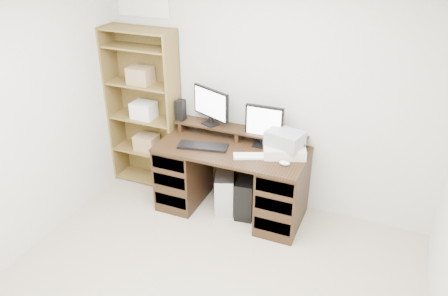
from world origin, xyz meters
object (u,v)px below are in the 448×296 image
Objects in this scene: monitor_wide at (211,105)px; tower_black at (247,194)px; monitor_small at (264,124)px; bookshelf at (145,108)px; desk at (232,179)px; printer at (284,150)px; tower_silver at (225,190)px.

monitor_wide is 1.02× the size of tower_black.
monitor_small is 0.23× the size of bookshelf.
monitor_wide is at bearing -0.65° from bookshelf.
monitor_wide is (-0.32, 0.20, 0.70)m from desk.
monitor_wide is at bearing 150.77° from printer.
printer reaches higher than desk.
printer is at bearing -2.83° from tower_black.
tower_silver is at bearing -10.54° from bookshelf.
monitor_small is 1.07× the size of printer.
monitor_small is 0.98× the size of tower_silver.
monitor_small reaches higher than tower_black.
monitor_small is at bearing 33.68° from desk.
monitor_small is at bearing -1.48° from bookshelf.
monitor_wide is at bearing 176.08° from monitor_small.
tower_black is 0.25× the size of bookshelf.
tower_silver is 1.27m from bookshelf.
monitor_wide is 0.83m from bookshelf.
bookshelf reaches higher than desk.
monitor_small is 0.32m from printer.
desk reaches higher than tower_silver.
bookshelf is at bearing 148.89° from tower_silver.
desk is at bearing -147.61° from monitor_small.
monitor_small reaches higher than desk.
printer is 1.66m from bookshelf.
desk is 0.66m from printer.
tower_silver is at bearing 164.67° from printer.
monitor_small is 1.40m from bookshelf.
tower_black is at bearing 13.60° from desk.
tower_silver is 0.24× the size of bookshelf.
monitor_small reaches higher than tower_silver.
desk is 3.26× the size of monitor_wide.
monitor_wide is 1.16× the size of printer.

